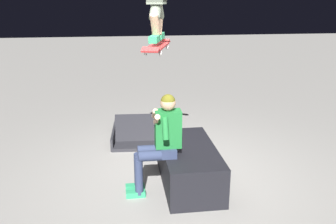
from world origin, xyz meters
TOP-DOWN VIEW (x-y plane):
  - ground_plane at (0.00, 0.00)m, footprint 40.00×40.00m
  - ledge_box_main at (-0.19, -0.11)m, footprint 1.55×0.75m
  - person_sitting_on_ledge at (-0.40, 0.32)m, footprint 0.59×0.75m
  - skateboard at (-0.22, 0.32)m, footprint 1.04×0.47m
  - kicker_ramp at (1.53, 0.52)m, footprint 1.15×0.99m

SIDE VIEW (x-z plane):
  - ground_plane at x=0.00m, z-range 0.00..0.00m
  - kicker_ramp at x=1.53m, z-range -0.15..0.30m
  - ledge_box_main at x=-0.19m, z-range 0.00..0.55m
  - person_sitting_on_ledge at x=-0.40m, z-range 0.09..1.47m
  - skateboard at x=-0.22m, z-range 1.90..2.03m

